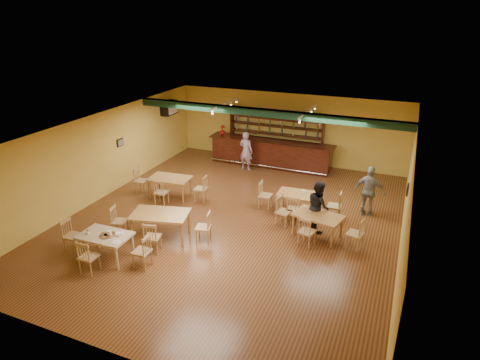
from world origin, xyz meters
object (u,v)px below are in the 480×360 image
at_px(dining_table_c, 161,226).
at_px(patron_right_a, 318,206).
at_px(dining_table_b, 299,204).
at_px(bar_counter, 270,153).
at_px(dining_table_a, 170,187).
at_px(dining_table_d, 317,225).
at_px(near_table, 106,246).
at_px(patron_bar, 246,151).

distance_m(dining_table_c, patron_right_a, 4.71).
bearing_deg(dining_table_b, bar_counter, 118.57).
xyz_separation_m(bar_counter, dining_table_a, (-2.28, -4.36, -0.20)).
bearing_deg(bar_counter, dining_table_d, -57.98).
height_order(bar_counter, patron_right_a, patron_right_a).
height_order(dining_table_d, near_table, near_table).
xyz_separation_m(patron_bar, patron_right_a, (3.89, -3.86, -0.04)).
distance_m(dining_table_d, patron_bar, 5.88).
xyz_separation_m(dining_table_c, dining_table_d, (4.18, 1.88, -0.06)).
xyz_separation_m(dining_table_b, patron_right_a, (0.80, -0.80, 0.43)).
relative_size(dining_table_a, patron_right_a, 0.93).
relative_size(bar_counter, dining_table_d, 3.87).
bearing_deg(dining_table_d, dining_table_b, 139.25).
bearing_deg(dining_table_c, dining_table_d, 9.71).
distance_m(dining_table_b, patron_right_a, 1.21).
xyz_separation_m(bar_counter, dining_table_d, (3.20, -5.12, -0.22)).
bearing_deg(patron_bar, patron_right_a, 144.56).
bearing_deg(patron_bar, bar_counter, -124.56).
relative_size(dining_table_d, patron_right_a, 0.89).
bearing_deg(patron_bar, near_table, 92.13).
bearing_deg(dining_table_c, patron_right_a, 15.05).
distance_m(bar_counter, dining_table_a, 4.92).
height_order(bar_counter, near_table, bar_counter).
height_order(bar_counter, dining_table_d, bar_counter).
bearing_deg(near_table, dining_table_a, 95.63).
bearing_deg(dining_table_c, dining_table_a, 101.66).
bearing_deg(near_table, bar_counter, 76.66).
relative_size(dining_table_a, near_table, 1.08).
bearing_deg(bar_counter, dining_table_b, -59.35).
distance_m(dining_table_c, dining_table_d, 4.58).
relative_size(bar_counter, dining_table_b, 3.86).
height_order(dining_table_a, near_table, dining_table_a).
bearing_deg(dining_table_a, dining_table_b, 1.04).
height_order(dining_table_b, dining_table_d, dining_table_b).
bearing_deg(patron_right_a, dining_table_d, 161.99).
relative_size(dining_table_a, dining_table_c, 0.89).
bearing_deg(dining_table_d, patron_right_a, 116.04).
xyz_separation_m(dining_table_a, dining_table_c, (1.30, -2.64, 0.04)).
xyz_separation_m(dining_table_d, patron_right_a, (-0.10, 0.43, 0.43)).
distance_m(near_table, patron_right_a, 6.17).
height_order(near_table, patron_bar, patron_bar).
relative_size(dining_table_b, dining_table_c, 0.86).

